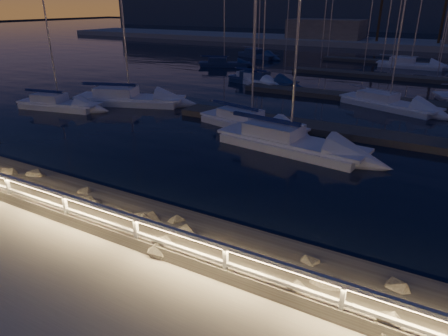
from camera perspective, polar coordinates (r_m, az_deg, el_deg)
The scene contains 17 objects.
ground at distance 11.33m, azimuth -4.33°, elevation -13.99°, with size 400.00×400.00×0.00m, color #AFAB9E.
harbor_water at distance 39.81m, azimuth 21.78°, elevation 9.75°, with size 400.00×440.00×0.60m.
guard_rail at distance 10.92m, azimuth -4.76°, elevation -10.62°, with size 44.11×0.12×1.06m.
riprap at distance 14.51m, azimuth -13.00°, elevation -6.86°, with size 37.57×2.48×1.31m.
floating_docks at distance 40.96m, azimuth 22.18°, elevation 10.82°, with size 22.00×36.00×0.40m.
far_shore at distance 81.97m, azimuth 26.78°, elevation 15.68°, with size 160.00×14.00×5.20m.
distant_hills at distance 143.82m, azimuth 19.87°, elevation 20.44°, with size 230.00×37.50×18.00m.
sailboat_a at distance 32.72m, azimuth -22.70°, elevation 8.54°, with size 6.68×3.18×11.04m.
sailboat_b at distance 21.90m, azimuth 8.94°, elevation 3.91°, with size 8.47×3.46×14.03m.
sailboat_c at distance 25.50m, azimuth 3.61°, elevation 6.67°, with size 7.67×3.83×12.54m.
sailboat_e at distance 40.37m, azimuth 4.17°, elevation 12.53°, with size 6.37×3.99×10.62m.
sailboat_f at distance 32.68m, azimuth -13.68°, elevation 9.72°, with size 8.75×5.10×14.43m.
sailboat_g at distance 32.93m, azimuth 22.18°, elevation 8.69°, with size 7.75×4.72×12.76m.
sailboat_i at distance 51.66m, azimuth -0.16°, elevation 14.76°, with size 6.44×4.10×10.76m.
sailboat_j at distance 40.15m, azimuth 5.27°, elevation 12.46°, with size 7.42×3.43×12.22m.
sailboat_m at distance 60.69m, azimuth 4.79°, elevation 15.86°, with size 7.29×4.57×12.16m.
sailboat_n at distance 55.30m, azimuth 24.89°, elevation 13.31°, with size 7.91×2.67×13.31m.
Camera 1 is at (5.20, -7.50, 6.72)m, focal length 32.00 mm.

